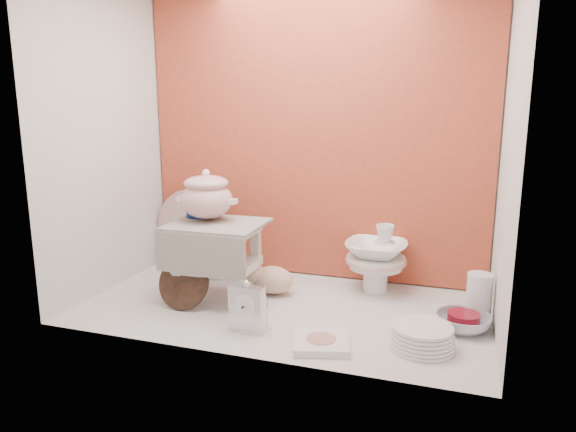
{
  "coord_description": "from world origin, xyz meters",
  "views": [
    {
      "loc": [
        0.73,
        -2.12,
        0.91
      ],
      "look_at": [
        0.02,
        0.02,
        0.42
      ],
      "focal_mm": 32.71,
      "sensor_mm": 36.0,
      "label": 1
    }
  ],
  "objects_px": {
    "floral_platter": "(190,230)",
    "crystal_bowl": "(463,322)",
    "mantel_clock": "(247,306)",
    "gold_rim_teacup": "(254,314)",
    "porcelain_tower": "(376,258)",
    "step_stool": "(218,261)",
    "plush_pig": "(273,279)",
    "blue_white_vase": "(216,250)",
    "dinner_plate_stack": "(422,337)",
    "soup_tureen": "(207,195)"
  },
  "relations": [
    {
      "from": "blue_white_vase",
      "to": "plush_pig",
      "type": "xyz_separation_m",
      "value": [
        0.4,
        -0.2,
        -0.06
      ]
    },
    {
      "from": "blue_white_vase",
      "to": "porcelain_tower",
      "type": "height_order",
      "value": "porcelain_tower"
    },
    {
      "from": "floral_platter",
      "to": "blue_white_vase",
      "type": "distance_m",
      "value": 0.2
    },
    {
      "from": "floral_platter",
      "to": "mantel_clock",
      "type": "height_order",
      "value": "floral_platter"
    },
    {
      "from": "soup_tureen",
      "to": "floral_platter",
      "type": "bearing_deg",
      "value": 130.29
    },
    {
      "from": "soup_tureen",
      "to": "crystal_bowl",
      "type": "distance_m",
      "value": 1.25
    },
    {
      "from": "step_stool",
      "to": "crystal_bowl",
      "type": "relative_size",
      "value": 1.94
    },
    {
      "from": "gold_rim_teacup",
      "to": "dinner_plate_stack",
      "type": "xyz_separation_m",
      "value": [
        0.67,
        0.03,
        -0.01
      ]
    },
    {
      "from": "blue_white_vase",
      "to": "mantel_clock",
      "type": "xyz_separation_m",
      "value": [
        0.44,
        -0.63,
        -0.03
      ]
    },
    {
      "from": "gold_rim_teacup",
      "to": "dinner_plate_stack",
      "type": "relative_size",
      "value": 0.5
    },
    {
      "from": "blue_white_vase",
      "to": "soup_tureen",
      "type": "bearing_deg",
      "value": -69.98
    },
    {
      "from": "mantel_clock",
      "to": "dinner_plate_stack",
      "type": "relative_size",
      "value": 0.85
    },
    {
      "from": "porcelain_tower",
      "to": "mantel_clock",
      "type": "bearing_deg",
      "value": -123.64
    },
    {
      "from": "plush_pig",
      "to": "crystal_bowl",
      "type": "distance_m",
      "value": 0.89
    },
    {
      "from": "dinner_plate_stack",
      "to": "mantel_clock",
      "type": "bearing_deg",
      "value": -174.32
    },
    {
      "from": "plush_pig",
      "to": "crystal_bowl",
      "type": "relative_size",
      "value": 1.15
    },
    {
      "from": "mantel_clock",
      "to": "dinner_plate_stack",
      "type": "xyz_separation_m",
      "value": [
        0.69,
        0.07,
        -0.06
      ]
    },
    {
      "from": "soup_tureen",
      "to": "porcelain_tower",
      "type": "xyz_separation_m",
      "value": [
        0.75,
        0.3,
        -0.32
      ]
    },
    {
      "from": "step_stool",
      "to": "mantel_clock",
      "type": "relative_size",
      "value": 2.02
    },
    {
      "from": "soup_tureen",
      "to": "plush_pig",
      "type": "distance_m",
      "value": 0.52
    },
    {
      "from": "plush_pig",
      "to": "dinner_plate_stack",
      "type": "xyz_separation_m",
      "value": [
        0.73,
        -0.36,
        -0.03
      ]
    },
    {
      "from": "step_stool",
      "to": "gold_rim_teacup",
      "type": "relative_size",
      "value": 3.47
    },
    {
      "from": "step_stool",
      "to": "mantel_clock",
      "type": "xyz_separation_m",
      "value": [
        0.27,
        -0.29,
        -0.08
      ]
    },
    {
      "from": "plush_pig",
      "to": "soup_tureen",
      "type": "bearing_deg",
      "value": -150.1
    },
    {
      "from": "step_stool",
      "to": "soup_tureen",
      "type": "relative_size",
      "value": 1.5
    },
    {
      "from": "crystal_bowl",
      "to": "porcelain_tower",
      "type": "xyz_separation_m",
      "value": [
        -0.42,
        0.35,
        0.14
      ]
    },
    {
      "from": "gold_rim_teacup",
      "to": "dinner_plate_stack",
      "type": "bearing_deg",
      "value": 2.36
    },
    {
      "from": "step_stool",
      "to": "soup_tureen",
      "type": "distance_m",
      "value": 0.31
    },
    {
      "from": "floral_platter",
      "to": "gold_rim_teacup",
      "type": "relative_size",
      "value": 3.64
    },
    {
      "from": "floral_platter",
      "to": "plush_pig",
      "type": "bearing_deg",
      "value": -22.21
    },
    {
      "from": "plush_pig",
      "to": "dinner_plate_stack",
      "type": "relative_size",
      "value": 1.02
    },
    {
      "from": "plush_pig",
      "to": "crystal_bowl",
      "type": "xyz_separation_m",
      "value": [
        0.88,
        -0.14,
        -0.04
      ]
    },
    {
      "from": "floral_platter",
      "to": "step_stool",
      "type": "bearing_deg",
      "value": -46.59
    },
    {
      "from": "crystal_bowl",
      "to": "porcelain_tower",
      "type": "relative_size",
      "value": 0.64
    },
    {
      "from": "soup_tureen",
      "to": "dinner_plate_stack",
      "type": "relative_size",
      "value": 1.14
    },
    {
      "from": "mantel_clock",
      "to": "blue_white_vase",
      "type": "bearing_deg",
      "value": 127.14
    },
    {
      "from": "soup_tureen",
      "to": "porcelain_tower",
      "type": "relative_size",
      "value": 0.83
    },
    {
      "from": "soup_tureen",
      "to": "gold_rim_teacup",
      "type": "xyz_separation_m",
      "value": [
        0.35,
        -0.29,
        -0.43
      ]
    },
    {
      "from": "step_stool",
      "to": "dinner_plate_stack",
      "type": "height_order",
      "value": "step_stool"
    },
    {
      "from": "floral_platter",
      "to": "porcelain_tower",
      "type": "height_order",
      "value": "floral_platter"
    },
    {
      "from": "floral_platter",
      "to": "dinner_plate_stack",
      "type": "bearing_deg",
      "value": -24.48
    },
    {
      "from": "gold_rim_teacup",
      "to": "floral_platter",
      "type": "bearing_deg",
      "value": 135.43
    },
    {
      "from": "soup_tureen",
      "to": "plush_pig",
      "type": "height_order",
      "value": "soup_tureen"
    },
    {
      "from": "mantel_clock",
      "to": "porcelain_tower",
      "type": "xyz_separation_m",
      "value": [
        0.42,
        0.63,
        0.07
      ]
    },
    {
      "from": "step_stool",
      "to": "dinner_plate_stack",
      "type": "distance_m",
      "value": 0.99
    },
    {
      "from": "step_stool",
      "to": "soup_tureen",
      "type": "xyz_separation_m",
      "value": [
        -0.07,
        0.04,
        0.31
      ]
    },
    {
      "from": "floral_platter",
      "to": "porcelain_tower",
      "type": "relative_size",
      "value": 1.31
    },
    {
      "from": "floral_platter",
      "to": "crystal_bowl",
      "type": "bearing_deg",
      "value": -14.62
    },
    {
      "from": "mantel_clock",
      "to": "plush_pig",
      "type": "xyz_separation_m",
      "value": [
        -0.04,
        0.43,
        -0.03
      ]
    },
    {
      "from": "porcelain_tower",
      "to": "step_stool",
      "type": "bearing_deg",
      "value": -154.06
    }
  ]
}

